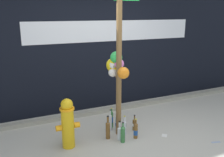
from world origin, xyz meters
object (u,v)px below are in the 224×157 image
Objects in this scene: fire_hydrant at (68,123)px; bottle_8 at (136,131)px; bottle_3 at (123,134)px; bottle_4 at (124,127)px; bottle_5 at (112,119)px; bottle_6 at (108,129)px; bottle_2 at (110,122)px; bottle_1 at (117,123)px; bottle_0 at (134,124)px; memorial_post at (118,52)px; bottle_7 at (120,132)px.

fire_hydrant is 2.30× the size of bottle_8.
bottle_4 is at bearing 57.24° from bottle_3.
bottle_4 is 0.23m from bottle_8.
bottle_8 is (0.20, -0.56, -0.02)m from bottle_5.
bottle_2 is at bearing 57.90° from bottle_6.
bottle_5 is (-0.06, 0.11, 0.04)m from bottle_1.
bottle_6 is (-0.57, -0.08, 0.05)m from bottle_0.
fire_hydrant reaches higher than bottle_5.
memorial_post is 1.34m from bottle_6.
fire_hydrant is at bearing 169.78° from bottle_8.
bottle_7 is (-0.02, 0.09, -0.02)m from bottle_3.
bottle_6 is (-0.16, -0.26, 0.00)m from bottle_2.
bottle_8 is at bearing -58.36° from memorial_post.
bottle_7 is at bearing 168.48° from bottle_8.
bottle_6 is at bearing -178.40° from bottle_4.
memorial_post is 1.32m from bottle_2.
memorial_post is 7.81× the size of bottle_4.
fire_hydrant is 1.03m from bottle_5.
bottle_3 is at bearing -80.02° from bottle_7.
bottle_1 is at bearing 95.44° from bottle_4.
memorial_post is at bearing 7.31° from fire_hydrant.
memorial_post is at bearing 72.78° from bottle_7.
bottle_5 is (-0.00, 0.24, -1.32)m from memorial_post.
bottle_2 is 0.30m from bottle_4.
bottle_4 is (0.02, -0.26, 0.02)m from bottle_1.
bottle_7 is at bearing -152.75° from bottle_0.
memorial_post is at bearing -113.09° from bottle_1.
bottle_3 reaches higher than bottle_0.
bottle_2 is at bearing -174.32° from bottle_1.
memorial_post is 8.12× the size of bottle_7.
bottle_1 is 0.26m from bottle_4.
bottle_1 is 0.99× the size of bottle_7.
bottle_2 is 0.30m from bottle_6.
bottle_1 is at bearing 66.91° from memorial_post.
bottle_7 is 0.96× the size of bottle_8.
fire_hydrant is 1.30m from bottle_0.
bottle_2 is (-0.41, 0.17, 0.05)m from bottle_0.
bottle_6 reaches higher than bottle_3.
memorial_post is 3.40× the size of fire_hydrant.
fire_hydrant is 1.05m from bottle_4.
bottle_0 is 0.83× the size of bottle_8.
bottle_5 reaches higher than bottle_4.
fire_hydrant is 0.73m from bottle_6.
bottle_0 is 0.87× the size of bottle_1.
bottle_2 is 1.15× the size of bottle_8.
bottle_6 is 1.17× the size of bottle_8.
bottle_7 is (0.16, -0.13, -0.04)m from bottle_6.
bottle_4 is at bearing -84.56° from bottle_1.
bottle_2 is at bearing 123.80° from bottle_4.
bottle_4 is at bearing -77.02° from bottle_5.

